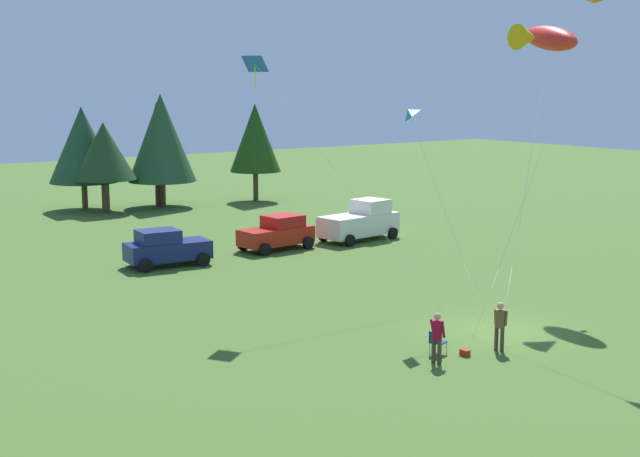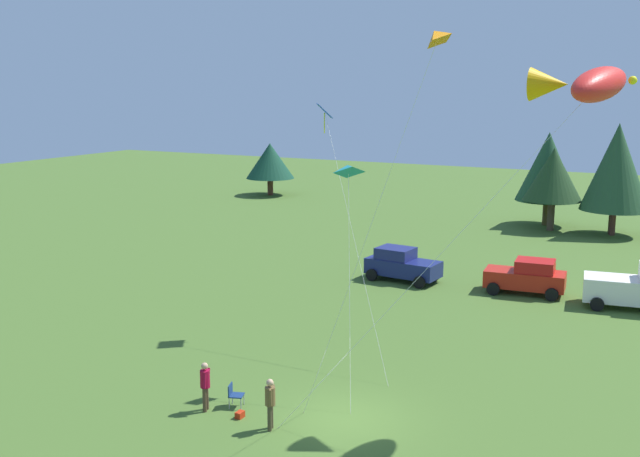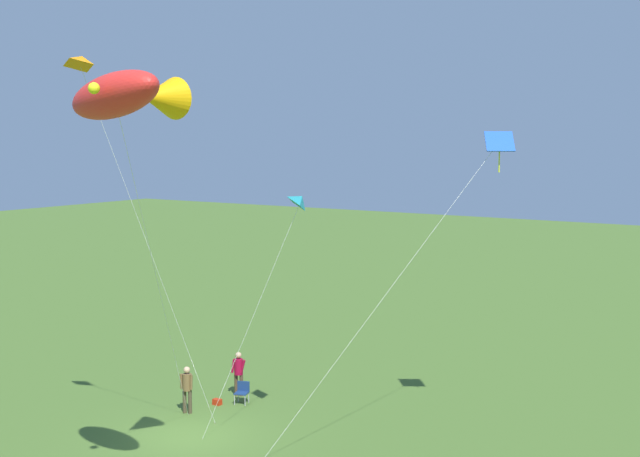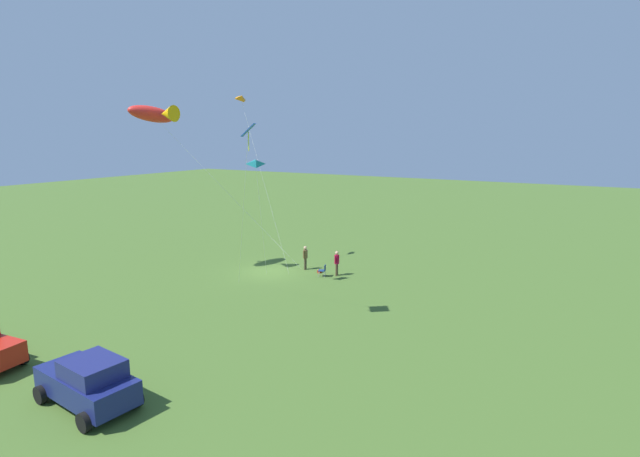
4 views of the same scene
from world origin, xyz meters
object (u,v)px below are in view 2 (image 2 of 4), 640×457
object	(u,v)px
car_red_sedan	(527,277)
kite_delta_teal	(348,170)
person_spectator	(205,383)
kite_large_fish	(586,84)
backpack_on_grass	(240,415)
truck_white_pickup	(640,288)
folding_chair	(234,393)
person_kite_flyer	(270,400)
kite_diamond_blue	(326,119)
car_navy_hatch	(401,264)
kite_delta_orange	(433,40)

from	to	relation	value
car_red_sedan	kite_delta_teal	distance (m)	17.02
person_spectator	kite_large_fish	distance (m)	15.96
backpack_on_grass	kite_delta_teal	bearing A→B (deg)	72.09
truck_white_pickup	kite_large_fish	distance (m)	17.53
folding_chair	backpack_on_grass	world-z (taller)	folding_chair
person_kite_flyer	kite_diamond_blue	bearing A→B (deg)	90.54
backpack_on_grass	car_red_sedan	bearing A→B (deg)	75.23
car_red_sedan	truck_white_pickup	distance (m)	5.65
person_kite_flyer	car_red_sedan	distance (m)	20.70
backpack_on_grass	car_red_sedan	world-z (taller)	car_red_sedan
person_kite_flyer	car_navy_hatch	world-z (taller)	car_navy_hatch
truck_white_pickup	kite_diamond_blue	size ratio (longest dim) A/B	0.51
person_kite_flyer	car_red_sedan	bearing A→B (deg)	62.44
kite_large_fish	kite_diamond_blue	size ratio (longest dim) A/B	1.15
person_kite_flyer	kite_delta_orange	size ratio (longest dim) A/B	0.14
backpack_on_grass	kite_large_fish	size ratio (longest dim) A/B	0.03
car_navy_hatch	kite_delta_teal	world-z (taller)	kite_delta_teal
kite_diamond_blue	kite_delta_teal	distance (m)	6.34
person_spectator	folding_chair	bearing A→B (deg)	28.88
car_red_sedan	truck_white_pickup	bearing A→B (deg)	-8.24
backpack_on_grass	kite_delta_orange	distance (m)	13.76
folding_chair	kite_large_fish	bearing A→B (deg)	6.00
car_navy_hatch	kite_diamond_blue	xyz separation A→B (m)	(-0.08, -9.48, 8.66)
person_kite_flyer	car_navy_hatch	bearing A→B (deg)	82.28
car_navy_hatch	kite_delta_teal	distance (m)	16.53
backpack_on_grass	kite_delta_orange	bearing A→B (deg)	2.33
backpack_on_grass	car_navy_hatch	world-z (taller)	car_navy_hatch
kite_diamond_blue	backpack_on_grass	bearing A→B (deg)	-79.71
car_red_sedan	kite_delta_orange	size ratio (longest dim) A/B	0.34
truck_white_pickup	kite_delta_teal	world-z (taller)	kite_delta_teal
person_kite_flyer	truck_white_pickup	size ratio (longest dim) A/B	0.33
person_spectator	backpack_on_grass	world-z (taller)	person_spectator
kite_large_fish	kite_delta_orange	xyz separation A→B (m)	(-3.35, -5.17, 1.19)
truck_white_pickup	kite_large_fish	world-z (taller)	kite_large_fish
person_kite_flyer	car_navy_hatch	xyz separation A→B (m)	(-3.12, 19.83, -0.07)
folding_chair	car_navy_hatch	bearing A→B (deg)	74.69
car_red_sedan	kite_delta_orange	distance (m)	22.84
kite_large_fish	car_navy_hatch	bearing A→B (deg)	129.08
person_kite_flyer	backpack_on_grass	xyz separation A→B (m)	(-1.38, 0.27, -0.91)
car_navy_hatch	kite_delta_orange	xyz separation A→B (m)	(8.13, -19.30, 11.35)
person_spectator	car_navy_hatch	bearing A→B (deg)	73.54
kite_delta_orange	folding_chair	bearing A→B (deg)	176.66
kite_delta_orange	person_kite_flyer	bearing A→B (deg)	-173.94
car_red_sedan	kite_delta_teal	bearing A→B (deg)	-109.10
folding_chair	backpack_on_grass	size ratio (longest dim) A/B	2.56
truck_white_pickup	person_spectator	bearing A→B (deg)	-129.36
car_red_sedan	kite_diamond_blue	bearing A→B (deg)	-130.92
kite_large_fish	kite_diamond_blue	world-z (taller)	kite_large_fish
person_spectator	truck_white_pickup	size ratio (longest dim) A/B	0.33
person_spectator	kite_diamond_blue	bearing A→B (deg)	75.05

